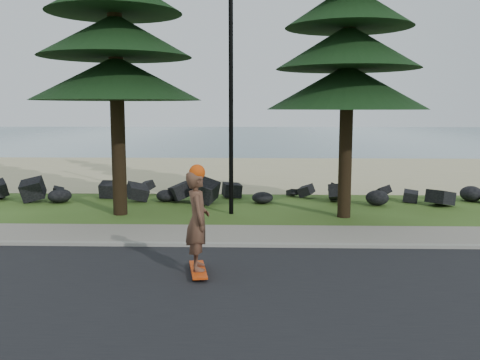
{
  "coord_description": "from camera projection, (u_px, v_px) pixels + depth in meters",
  "views": [
    {
      "loc": [
        0.78,
        -13.48,
        3.35
      ],
      "look_at": [
        0.38,
        0.0,
        1.52
      ],
      "focal_mm": 40.0,
      "sensor_mm": 36.0,
      "label": 1
    }
  ],
  "objects": [
    {
      "name": "ground",
      "position": [
        225.0,
        238.0,
        13.82
      ],
      "size": [
        160.0,
        160.0,
        0.0
      ],
      "primitive_type": "plane",
      "color": "#314816",
      "rests_on": "ground"
    },
    {
      "name": "road",
      "position": [
        211.0,
        300.0,
        9.36
      ],
      "size": [
        160.0,
        7.0,
        0.02
      ],
      "primitive_type": "cube",
      "color": "black",
      "rests_on": "ground"
    },
    {
      "name": "kerb",
      "position": [
        223.0,
        245.0,
        12.92
      ],
      "size": [
        160.0,
        0.2,
        0.1
      ],
      "primitive_type": "cube",
      "color": "gray",
      "rests_on": "ground"
    },
    {
      "name": "sidewalk",
      "position": [
        226.0,
        235.0,
        14.02
      ],
      "size": [
        160.0,
        2.0,
        0.08
      ],
      "primitive_type": "cube",
      "color": "gray",
      "rests_on": "ground"
    },
    {
      "name": "beach_sand",
      "position": [
        241.0,
        171.0,
        28.18
      ],
      "size": [
        160.0,
        15.0,
        0.01
      ],
      "primitive_type": "cube",
      "color": "tan",
      "rests_on": "ground"
    },
    {
      "name": "ocean",
      "position": [
        250.0,
        136.0,
        64.34
      ],
      "size": [
        160.0,
        58.0,
        0.01
      ],
      "primitive_type": "cube",
      "color": "#365B67",
      "rests_on": "ground"
    },
    {
      "name": "seawall_boulders",
      "position": [
        234.0,
        201.0,
        19.37
      ],
      "size": [
        60.0,
        2.4,
        1.1
      ],
      "primitive_type": null,
      "color": "black",
      "rests_on": "ground"
    },
    {
      "name": "lamp_post",
      "position": [
        231.0,
        82.0,
        16.44
      ],
      "size": [
        0.25,
        0.14,
        8.14
      ],
      "color": "black",
      "rests_on": "ground"
    },
    {
      "name": "skateboarder",
      "position": [
        198.0,
        221.0,
        10.61
      ],
      "size": [
        0.6,
        1.23,
        2.23
      ],
      "rotation": [
        0.0,
        0.0,
        1.75
      ],
      "color": "#CA3B0B",
      "rests_on": "ground"
    }
  ]
}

